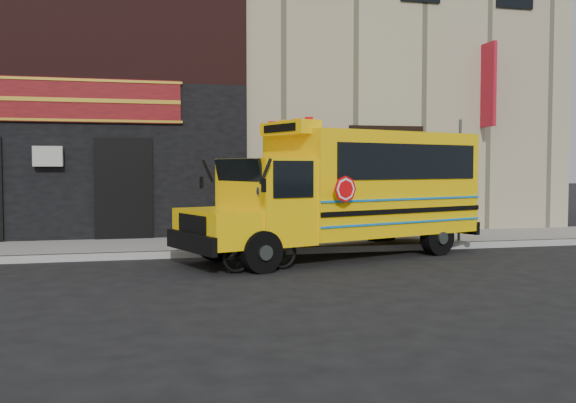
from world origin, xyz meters
The scene contains 8 objects.
ground centered at (0.00, 0.00, 0.00)m, with size 120.00×120.00×0.00m, color black.
curb centered at (0.00, 2.60, 0.07)m, with size 40.00×0.20×0.15m, color #9F9E99.
sidewalk centered at (0.00, 4.10, 0.07)m, with size 40.00×3.00×0.15m, color slate.
building centered at (-0.04, 10.45, 6.13)m, with size 20.00×10.70×12.00m.
school_bus centered at (1.69, 1.96, 1.51)m, with size 7.22×4.27×2.92m.
sign_pole centered at (4.91, 2.92, 1.74)m, with size 0.07×0.28×3.16m.
bicycle centered at (-0.64, 0.35, 0.47)m, with size 0.45×1.58×0.95m, color black.
cyclist centered at (-0.55, 0.42, 0.79)m, with size 0.58×0.38×1.58m, color black.
Camera 1 is at (-3.00, -11.51, 1.96)m, focal length 40.00 mm.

